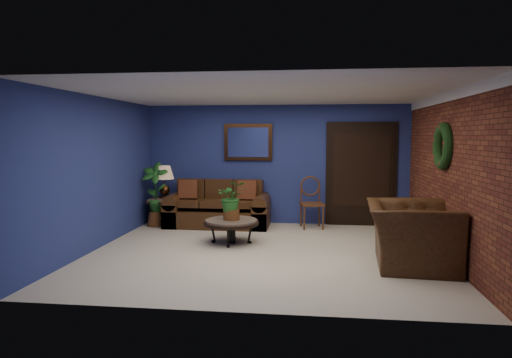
# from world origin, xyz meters

# --- Properties ---
(floor) EXTENTS (5.50, 5.50, 0.00)m
(floor) POSITION_xyz_m (0.00, 0.00, 0.00)
(floor) COLOR beige
(floor) RESTS_ON ground
(wall_back) EXTENTS (5.50, 0.04, 2.50)m
(wall_back) POSITION_xyz_m (0.00, 2.50, 1.25)
(wall_back) COLOR navy
(wall_back) RESTS_ON ground
(wall_left) EXTENTS (0.04, 5.00, 2.50)m
(wall_left) POSITION_xyz_m (-2.75, 0.00, 1.25)
(wall_left) COLOR navy
(wall_left) RESTS_ON ground
(wall_right_brick) EXTENTS (0.04, 5.00, 2.50)m
(wall_right_brick) POSITION_xyz_m (2.75, 0.00, 1.25)
(wall_right_brick) COLOR brown
(wall_right_brick) RESTS_ON ground
(ceiling) EXTENTS (5.50, 5.00, 0.02)m
(ceiling) POSITION_xyz_m (0.00, 0.00, 2.50)
(ceiling) COLOR silver
(ceiling) RESTS_ON wall_back
(crown_molding) EXTENTS (0.03, 5.00, 0.14)m
(crown_molding) POSITION_xyz_m (2.72, 0.00, 2.43)
(crown_molding) COLOR white
(crown_molding) RESTS_ON wall_right_brick
(wall_mirror) EXTENTS (1.02, 0.06, 0.77)m
(wall_mirror) POSITION_xyz_m (-0.60, 2.46, 1.72)
(wall_mirror) COLOR #452813
(wall_mirror) RESTS_ON wall_back
(closet_door) EXTENTS (1.44, 0.06, 2.18)m
(closet_door) POSITION_xyz_m (1.75, 2.47, 1.05)
(closet_door) COLOR black
(closet_door) RESTS_ON wall_back
(wreath) EXTENTS (0.16, 0.72, 0.72)m
(wreath) POSITION_xyz_m (2.69, 0.05, 1.70)
(wreath) COLOR black
(wreath) RESTS_ON wall_right_brick
(sofa) EXTENTS (2.11, 0.91, 0.95)m
(sofa) POSITION_xyz_m (-1.17, 2.08, 0.31)
(sofa) COLOR #4B2C15
(sofa) RESTS_ON ground
(coffee_table) EXTENTS (0.95, 0.95, 0.41)m
(coffee_table) POSITION_xyz_m (-0.63, 0.58, 0.35)
(coffee_table) COLOR #4E4944
(coffee_table) RESTS_ON ground
(end_table) EXTENTS (0.61, 0.61, 0.56)m
(end_table) POSITION_xyz_m (-2.30, 2.05, 0.43)
(end_table) COLOR #4E4944
(end_table) RESTS_ON ground
(table_lamp) EXTENTS (0.39, 0.39, 0.65)m
(table_lamp) POSITION_xyz_m (-2.30, 2.05, 0.98)
(table_lamp) COLOR #452813
(table_lamp) RESTS_ON end_table
(side_chair) EXTENTS (0.52, 0.52, 1.04)m
(side_chair) POSITION_xyz_m (0.74, 2.13, 0.59)
(side_chair) COLOR #592F19
(side_chair) RESTS_ON ground
(armchair) EXTENTS (1.32, 1.48, 0.90)m
(armchair) POSITION_xyz_m (2.15, -0.48, 0.45)
(armchair) COLOR #4B2C15
(armchair) RESTS_ON ground
(coffee_plant) EXTENTS (0.60, 0.57, 0.67)m
(coffee_plant) POSITION_xyz_m (-0.63, 0.58, 0.77)
(coffee_plant) COLOR brown
(coffee_plant) RESTS_ON coffee_table
(floor_plant) EXTENTS (0.44, 0.39, 0.82)m
(floor_plant) POSITION_xyz_m (2.35, 0.51, 0.42)
(floor_plant) COLOR brown
(floor_plant) RESTS_ON ground
(tall_plant) EXTENTS (0.61, 0.45, 1.32)m
(tall_plant) POSITION_xyz_m (-2.45, 1.88, 0.70)
(tall_plant) COLOR brown
(tall_plant) RESTS_ON ground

